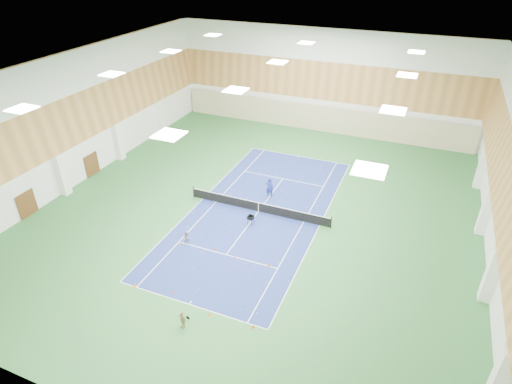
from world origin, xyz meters
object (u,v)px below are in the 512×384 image
child_court (187,238)px  coach (270,187)px  tennis_net (258,206)px  ball_cart (251,220)px  child_apron (182,319)px

child_court → coach: bearing=67.6°
tennis_net → ball_cart: (0.16, -2.06, -0.12)m
child_apron → ball_cart: size_ratio=1.43×
coach → child_court: coach is taller
tennis_net → ball_cart: bearing=-85.6°
tennis_net → child_court: child_court is taller
tennis_net → child_apron: (0.59, -13.63, 0.06)m
tennis_net → ball_cart: 2.07m
ball_cart → child_court: bearing=-125.1°
coach → child_court: bearing=67.5°
tennis_net → child_court: size_ratio=10.93×
coach → child_apron: 16.42m
coach → ball_cart: bearing=89.8°
tennis_net → ball_cart: size_ratio=14.95×
child_apron → ball_cart: (-0.43, 11.57, -0.18)m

